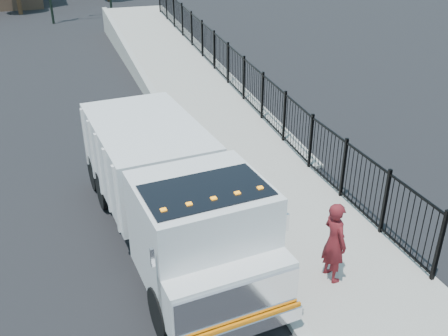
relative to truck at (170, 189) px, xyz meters
name	(u,v)px	position (x,y,z in m)	size (l,w,h in m)	color
ground	(255,263)	(1.68, -1.47, -1.60)	(120.00, 120.00, 0.00)	black
sidewalk	(370,297)	(3.61, -3.47, -1.54)	(3.55, 12.00, 0.12)	#9E998E
curb	(291,317)	(1.68, -3.47, -1.52)	(0.30, 12.00, 0.16)	#ADAAA3
ramp	(177,75)	(3.81, 14.53, -1.60)	(3.95, 24.00, 1.70)	#9E998E
iron_fence	(228,76)	(5.23, 10.53, -0.70)	(0.10, 28.00, 1.80)	black
truck	(170,189)	(0.00, 0.00, 0.00)	(3.38, 8.51, 2.85)	black
worker	(334,242)	(3.08, -2.63, -0.50)	(0.71, 0.47, 1.96)	maroon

